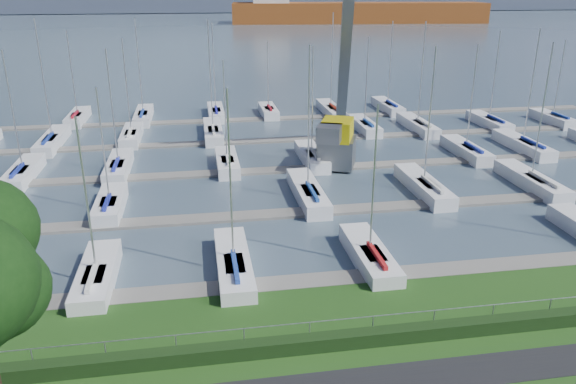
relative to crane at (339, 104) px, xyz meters
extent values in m
cube|color=#485A6A|center=(-7.23, 232.74, -5.73)|extent=(800.00, 540.00, 0.20)
cube|color=black|center=(-7.23, -27.66, -4.98)|extent=(80.00, 0.70, 0.70)
cylinder|color=gray|center=(-7.23, -27.26, -4.13)|extent=(80.00, 0.04, 0.04)
cube|color=slate|center=(-7.23, -21.26, -5.55)|extent=(90.00, 1.60, 0.25)
cube|color=slate|center=(-7.23, -11.26, -5.55)|extent=(90.00, 1.60, 0.25)
cube|color=slate|center=(-7.23, -1.26, -5.55)|extent=(90.00, 1.60, 0.25)
cube|color=slate|center=(-7.23, 8.74, -5.55)|extent=(90.00, 1.60, 0.25)
cube|color=slate|center=(-7.23, 18.74, -5.55)|extent=(90.00, 1.60, 0.25)
cube|color=#55585C|center=(-0.46, -1.23, -4.13)|extent=(4.16, 4.16, 2.60)
cube|color=#C3B50B|center=(-0.46, -1.23, -2.03)|extent=(3.68, 4.12, 1.80)
cube|color=#595C61|center=(1.34, 3.27, 6.97)|extent=(3.28, 11.18, 19.89)
cube|color=slate|center=(-1.66, -3.23, -1.83)|extent=(2.67, 2.79, 1.40)
cube|color=brown|center=(54.69, 182.01, -2.83)|extent=(103.09, 28.93, 10.00)
camera|label=1|loc=(-12.78, -48.52, 10.39)|focal=35.00mm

